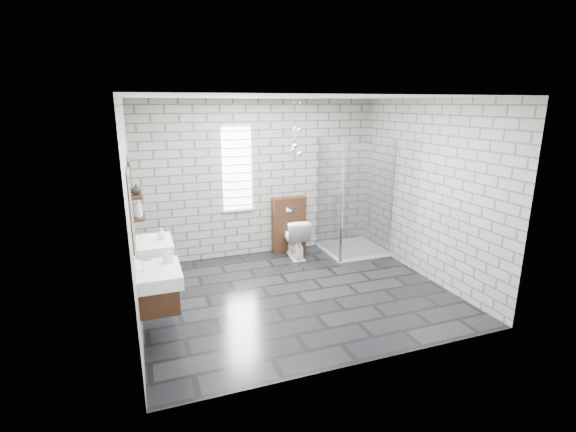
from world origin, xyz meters
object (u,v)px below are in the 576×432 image
vanity_right (151,247)px  shower_enclosure (351,226)px  toilet (295,238)px  vanity_left (155,277)px  cistern_panel (289,224)px

vanity_right → shower_enclosure: 3.49m
toilet → vanity_left: bearing=43.7°
shower_enclosure → toilet: (-0.99, 0.19, -0.16)m
cistern_panel → toilet: bearing=-90.0°
vanity_left → toilet: bearing=38.7°
vanity_left → cistern_panel: (2.41, 2.26, -0.26)m
toilet → vanity_right: bearing=25.4°
vanity_left → cistern_panel: size_ratio=1.57×
vanity_left → vanity_right: 1.03m
cistern_panel → toilet: size_ratio=1.44×
vanity_right → cistern_panel: (2.41, 1.22, -0.26)m
cistern_panel → shower_enclosure: 1.12m
vanity_right → shower_enclosure: (3.41, 0.71, -0.25)m
vanity_left → toilet: size_ratio=2.26×
vanity_right → toilet: (2.41, 0.90, -0.41)m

